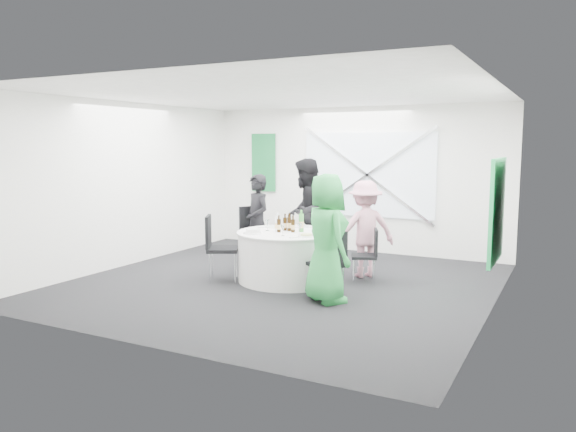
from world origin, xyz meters
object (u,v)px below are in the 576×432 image
at_px(person_woman_green, 326,238).
at_px(green_water_bottle, 301,223).
at_px(person_woman_pink, 365,229).
at_px(person_man_back_left, 257,222).
at_px(clear_water_bottle, 278,224).
at_px(chair_back_right, 369,251).
at_px(chair_back, 321,236).
at_px(person_man_back, 305,213).
at_px(chair_front_right, 330,259).
at_px(chair_back_left, 255,232).
at_px(chair_front_left, 217,243).
at_px(banquet_table, 288,256).

bearing_deg(person_woman_green, green_water_bottle, -8.69).
bearing_deg(person_woman_pink, person_man_back_left, -31.87).
bearing_deg(clear_water_bottle, chair_back_right, 22.60).
relative_size(chair_back, chair_back_right, 1.08).
bearing_deg(person_man_back, chair_front_right, 23.14).
bearing_deg(chair_back_left, chair_back_right, -61.29).
bearing_deg(person_man_back, chair_front_left, -36.19).
height_order(banquet_table, person_woman_pink, person_woman_pink).
bearing_deg(person_woman_pink, person_woman_green, 51.14).
relative_size(chair_front_right, person_woman_pink, 0.60).
xyz_separation_m(person_woman_green, green_water_bottle, (-0.79, 0.87, 0.04)).
bearing_deg(person_man_back, chair_back, 106.66).
bearing_deg(chair_front_right, clear_water_bottle, -83.63).
relative_size(person_man_back_left, person_woman_pink, 1.04).
bearing_deg(chair_front_left, chair_front_right, -120.47).
distance_m(person_man_back_left, clear_water_bottle, 0.94).
xyz_separation_m(chair_back_right, clear_water_bottle, (-1.28, -0.53, 0.40)).
height_order(chair_back, green_water_bottle, green_water_bottle).
bearing_deg(clear_water_bottle, person_woman_green, -32.92).
bearing_deg(person_woman_green, chair_back, -25.01).
height_order(chair_back_left, person_woman_green, person_woman_green).
height_order(chair_back_right, person_man_back, person_man_back).
bearing_deg(banquet_table, person_woman_pink, 39.97).
bearing_deg(person_woman_green, person_man_back, -18.22).
distance_m(chair_back_left, clear_water_bottle, 1.07).
height_order(person_man_back, person_woman_green, person_man_back).
distance_m(chair_front_left, person_woman_green, 1.97).
bearing_deg(chair_back_left, banquet_table, -90.00).
relative_size(chair_front_right, green_water_bottle, 2.72).
distance_m(banquet_table, chair_back_right, 1.23).
height_order(chair_back_right, person_woman_pink, person_woman_pink).
distance_m(chair_back_left, person_woman_pink, 1.91).
xyz_separation_m(chair_front_right, clear_water_bottle, (-1.09, 0.52, 0.34)).
height_order(chair_back_right, clear_water_bottle, clear_water_bottle).
xyz_separation_m(banquet_table, chair_back_left, (-0.94, 0.59, 0.23)).
height_order(chair_front_right, person_man_back, person_man_back).
xyz_separation_m(person_man_back_left, clear_water_bottle, (0.72, -0.61, 0.08)).
relative_size(person_man_back, person_woman_green, 1.08).
height_order(person_man_back, person_woman_pink, person_man_back).
distance_m(chair_back, chair_front_left, 1.98).
bearing_deg(person_man_back_left, chair_back_right, 29.91).
xyz_separation_m(chair_back_left, chair_back_right, (2.07, -0.13, -0.14)).
height_order(chair_back_left, chair_front_right, chair_back_left).
distance_m(chair_back, person_woman_pink, 1.07).
xyz_separation_m(banquet_table, chair_back_right, (1.14, 0.46, 0.09)).
bearing_deg(person_man_back_left, banquet_table, -0.00).
xyz_separation_m(person_man_back_left, person_woman_pink, (1.81, 0.26, -0.03)).
height_order(chair_back_right, chair_front_right, chair_front_right).
relative_size(person_woman_pink, person_woman_green, 0.89).
bearing_deg(person_man_back_left, chair_front_left, -63.07).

